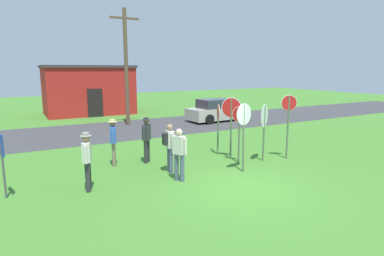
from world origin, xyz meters
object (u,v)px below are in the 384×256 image
at_px(stop_sign_nearest, 264,122).
at_px(person_with_sunhat, 113,140).
at_px(parked_car_on_street, 217,111).
at_px(stop_sign_rear_right, 244,125).
at_px(stop_sign_leaning_right, 218,121).
at_px(info_panel_leftmost, 2,154).
at_px(person_in_dark_shirt, 169,145).
at_px(stop_sign_far_back, 239,126).
at_px(person_in_teal, 87,158).
at_px(utility_pole, 126,65).
at_px(stop_sign_low_front, 288,117).
at_px(person_near_signs, 179,152).
at_px(stop_sign_center_cluster, 231,117).
at_px(person_in_blue, 147,137).

relative_size(stop_sign_nearest, person_with_sunhat, 1.28).
xyz_separation_m(parked_car_on_street, stop_sign_rear_right, (-5.50, -9.80, 0.93)).
xyz_separation_m(stop_sign_leaning_right, info_panel_leftmost, (-7.73, -1.05, -0.16)).
relative_size(stop_sign_nearest, stop_sign_rear_right, 0.93).
bearing_deg(person_in_dark_shirt, stop_sign_far_back, -5.25).
bearing_deg(info_panel_leftmost, person_in_teal, -14.78).
xyz_separation_m(utility_pole, stop_sign_low_front, (2.96, -10.73, -2.07)).
bearing_deg(stop_sign_nearest, person_near_signs, -173.43).
xyz_separation_m(stop_sign_leaning_right, person_in_teal, (-5.62, -1.61, -0.44)).
height_order(parked_car_on_street, stop_sign_center_cluster, stop_sign_center_cluster).
distance_m(stop_sign_far_back, person_near_signs, 2.99).
xyz_separation_m(stop_sign_nearest, person_with_sunhat, (-5.22, 2.20, -0.54)).
bearing_deg(person_in_teal, stop_sign_nearest, -0.86).
xyz_separation_m(stop_sign_nearest, person_in_teal, (-6.57, 0.10, -0.54)).
distance_m(utility_pole, person_near_signs, 11.49).
xyz_separation_m(stop_sign_center_cluster, person_in_teal, (-5.68, -0.79, -0.70)).
xyz_separation_m(person_in_teal, info_panel_leftmost, (-2.12, 0.56, 0.27)).
bearing_deg(person_in_dark_shirt, person_with_sunhat, 130.24).
xyz_separation_m(stop_sign_nearest, person_in_dark_shirt, (-3.77, 0.49, -0.55)).
height_order(stop_sign_far_back, info_panel_leftmost, stop_sign_far_back).
distance_m(stop_sign_leaning_right, person_near_signs, 3.65).
xyz_separation_m(person_in_dark_shirt, person_in_blue, (-0.22, 1.53, 0.00)).
xyz_separation_m(stop_sign_far_back, stop_sign_rear_right, (-0.51, -0.89, 0.19)).
xyz_separation_m(parked_car_on_street, stop_sign_center_cluster, (-4.90, -8.26, 0.99)).
xyz_separation_m(stop_sign_leaning_right, person_with_sunhat, (-4.26, 0.49, -0.44)).
distance_m(stop_sign_far_back, person_in_blue, 3.52).
xyz_separation_m(stop_sign_rear_right, person_near_signs, (-2.37, 0.21, -0.67)).
height_order(stop_sign_leaning_right, info_panel_leftmost, stop_sign_leaning_right).
bearing_deg(stop_sign_leaning_right, person_in_dark_shirt, -156.57).
height_order(utility_pole, parked_car_on_street, utility_pole).
relative_size(stop_sign_leaning_right, stop_sign_center_cluster, 0.86).
bearing_deg(parked_car_on_street, stop_sign_low_front, -107.52).
bearing_deg(person_with_sunhat, person_in_blue, -8.43).
bearing_deg(person_with_sunhat, utility_pole, 68.36).
bearing_deg(utility_pole, person_in_teal, -114.09).
distance_m(parked_car_on_street, stop_sign_center_cluster, 9.65).
distance_m(stop_sign_center_cluster, info_panel_leftmost, 7.81).
xyz_separation_m(stop_sign_center_cluster, stop_sign_low_front, (1.94, -1.10, -0.00)).
relative_size(stop_sign_low_front, person_in_teal, 1.46).
distance_m(stop_sign_nearest, person_in_blue, 4.51).
bearing_deg(info_panel_leftmost, stop_sign_low_front, -5.06).
bearing_deg(person_near_signs, parked_car_on_street, 50.64).
distance_m(utility_pole, person_in_teal, 11.75).
height_order(stop_sign_far_back, person_near_signs, stop_sign_far_back).
distance_m(parked_car_on_street, person_near_signs, 12.42).
bearing_deg(person_near_signs, info_panel_leftmost, 167.11).
bearing_deg(stop_sign_far_back, person_in_teal, -178.59).
height_order(parked_car_on_street, person_in_blue, person_in_blue).
bearing_deg(person_with_sunhat, person_in_dark_shirt, -49.76).
distance_m(stop_sign_center_cluster, person_in_teal, 5.78).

